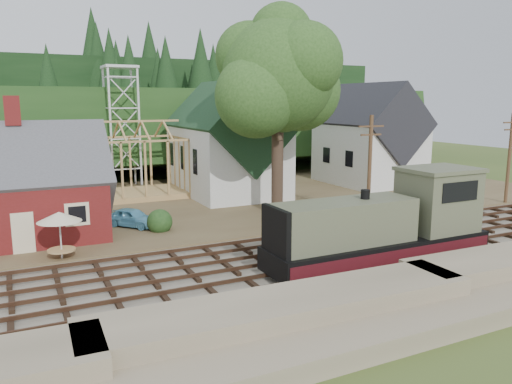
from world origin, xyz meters
name	(u,v)px	position (x,y,z in m)	size (l,w,h in m)	color
ground	(328,256)	(0.00, 0.00, 0.00)	(140.00, 140.00, 0.00)	#384C1E
embankment	(439,310)	(0.00, -8.50, 0.00)	(64.00, 5.00, 1.60)	#7F7259
railroad_bed	(328,255)	(0.00, 0.00, 0.08)	(64.00, 11.00, 0.16)	#726B5B
village_flat	(215,200)	(0.00, 18.00, 0.15)	(64.00, 26.00, 0.30)	brown
hillside	(149,170)	(0.00, 42.00, 0.00)	(70.00, 28.00, 8.00)	#1E3F19
ridge	(124,158)	(0.00, 58.00, 0.00)	(80.00, 20.00, 12.00)	black
depot	(19,194)	(-16.00, 11.00, 3.21)	(10.80, 7.41, 9.00)	maroon
church	(228,142)	(2.00, 19.68, 5.18)	(8.40, 15.17, 13.00)	silver
farmhouse	(369,140)	(18.00, 19.00, 4.87)	(8.40, 10.80, 10.60)	silver
timber_frame	(137,165)	(-6.00, 22.00, 3.27)	(8.20, 6.20, 6.99)	tan
lattice_tower	(121,90)	(-6.00, 28.00, 10.03)	(3.20, 3.20, 12.12)	silver
big_tree	(279,84)	(2.17, 10.08, 10.22)	(10.90, 8.40, 14.70)	#38281E
telegraph_pole_near	(370,167)	(7.00, 5.20, 4.25)	(2.20, 0.28, 8.00)	#4C331E
telegraph_pole_far	(509,157)	(22.00, 5.20, 4.25)	(2.20, 0.28, 8.00)	#4C331E
locomotive	(387,227)	(1.69, -3.00, 2.25)	(12.92, 3.23, 5.14)	black
car_blue	(132,217)	(-9.02, 10.97, 0.96)	(1.56, 3.88, 1.32)	#60AECF
car_red	(421,171)	(26.18, 19.52, 0.97)	(2.22, 4.82, 1.34)	#B8120E
patio_set	(59,219)	(-14.16, 5.50, 2.57)	(2.39, 2.39, 2.66)	silver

